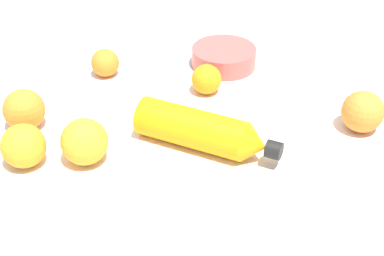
{
  "coord_description": "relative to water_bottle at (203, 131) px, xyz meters",
  "views": [
    {
      "loc": [
        -0.71,
        0.43,
        0.62
      ],
      "look_at": [
        0.01,
        0.02,
        0.04
      ],
      "focal_mm": 54.06,
      "sensor_mm": 36.0,
      "label": 1
    }
  ],
  "objects": [
    {
      "name": "orange_4",
      "position": [
        -0.1,
        -0.28,
        0.0
      ],
      "size": [
        0.08,
        0.08,
        0.08
      ],
      "primitive_type": "sphere",
      "color": "orange",
      "rests_on": "ground_plane"
    },
    {
      "name": "orange_0",
      "position": [
        0.11,
        0.29,
        0.0
      ],
      "size": [
        0.08,
        0.08,
        0.08
      ],
      "primitive_type": "sphere",
      "color": "orange",
      "rests_on": "ground_plane"
    },
    {
      "name": "ceramic_bowl",
      "position": [
        0.24,
        -0.19,
        -0.01
      ],
      "size": [
        0.14,
        0.14,
        0.04
      ],
      "primitive_type": "cylinder",
      "color": "#B24C47",
      "rests_on": "ground_plane"
    },
    {
      "name": "orange_2",
      "position": [
        0.22,
        0.25,
        0.0
      ],
      "size": [
        0.08,
        0.08,
        0.08
      ],
      "primitive_type": "sphere",
      "color": "orange",
      "rests_on": "ground_plane"
    },
    {
      "name": "ground_plane",
      "position": [
        0.0,
        -0.01,
        -0.04
      ],
      "size": [
        2.4,
        2.4,
        0.0
      ],
      "primitive_type": "plane",
      "color": "silver"
    },
    {
      "name": "orange_5",
      "position": [
        0.07,
        0.2,
        0.01
      ],
      "size": [
        0.08,
        0.08,
        0.08
      ],
      "primitive_type": "sphere",
      "color": "orange",
      "rests_on": "ground_plane"
    },
    {
      "name": "orange_3",
      "position": [
        0.33,
        0.05,
        -0.01
      ],
      "size": [
        0.06,
        0.06,
        0.06
      ],
      "primitive_type": "sphere",
      "color": "orange",
      "rests_on": "ground_plane"
    },
    {
      "name": "orange_1",
      "position": [
        0.16,
        -0.1,
        -0.0
      ],
      "size": [
        0.06,
        0.06,
        0.06
      ],
      "primitive_type": "sphere",
      "color": "orange",
      "rests_on": "ground_plane"
    },
    {
      "name": "water_bottle",
      "position": [
        0.0,
        0.0,
        0.0
      ],
      "size": [
        0.25,
        0.19,
        0.07
      ],
      "rotation": [
        0.0,
        0.0,
        3.75
      ],
      "color": "orange",
      "rests_on": "ground_plane"
    }
  ]
}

